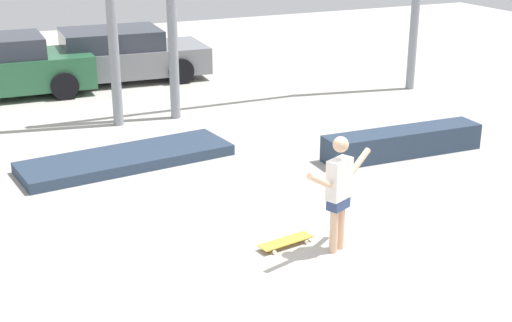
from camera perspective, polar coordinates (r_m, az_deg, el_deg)
The scene contains 7 objects.
ground_plane at distance 9.47m, azimuth 1.83°, elevation -6.39°, with size 36.00×36.00×0.00m, color #B2ADA3.
skateboarder at distance 8.93m, azimuth 6.65°, elevation -2.16°, with size 1.22×0.60×1.53m.
skateboard at distance 9.31m, azimuth 2.40°, elevation -6.45°, with size 0.79×0.34×0.08m.
grind_box at distance 12.80m, azimuth 11.64°, elevation 1.47°, with size 2.97×0.58×0.46m, color #28384C.
manual_pad at distance 12.35m, azimuth -10.30°, elevation 0.20°, with size 3.59×1.14×0.18m, color #28384C.
parked_car_green at distance 17.36m, azimuth -19.74°, elevation 7.06°, with size 3.97×2.02×1.37m.
parked_car_grey at distance 18.20m, azimuth -11.04°, elevation 8.29°, with size 4.39×2.22×1.28m.
Camera 1 is at (-3.81, -7.58, 4.20)m, focal length 50.00 mm.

